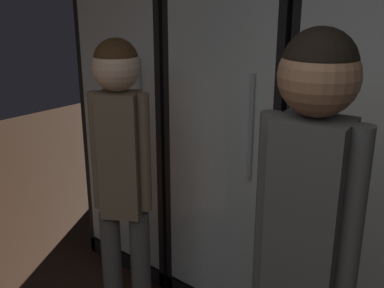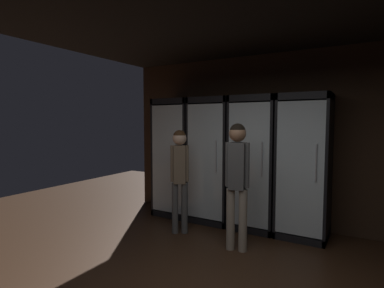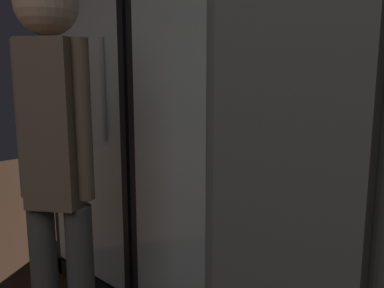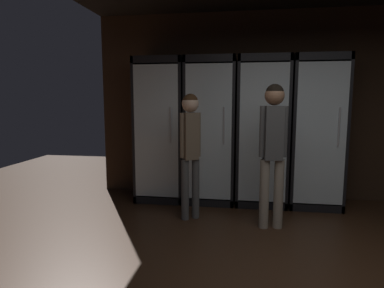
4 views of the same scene
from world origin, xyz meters
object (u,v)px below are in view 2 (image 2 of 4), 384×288
at_px(cooler_left, 215,161).
at_px(shopper_far, 180,168).
at_px(cooler_far_left, 179,158).
at_px(cooler_right, 304,167).
at_px(cooler_center, 256,164).
at_px(shopper_near, 237,173).

relative_size(cooler_left, shopper_far, 1.33).
bearing_deg(cooler_far_left, cooler_right, -0.05).
xyz_separation_m(cooler_center, shopper_far, (-0.91, -0.85, -0.03)).
relative_size(cooler_left, shopper_near, 1.25).
height_order(cooler_far_left, cooler_left, same).
distance_m(cooler_right, shopper_near, 1.20).
bearing_deg(shopper_far, cooler_center, 43.26).
relative_size(cooler_right, shopper_far, 1.33).
bearing_deg(shopper_near, cooler_far_left, 147.02).
relative_size(cooler_far_left, shopper_far, 1.33).
bearing_deg(cooler_far_left, cooler_left, 0.01).
height_order(cooler_left, shopper_far, cooler_left).
xyz_separation_m(cooler_right, shopper_far, (-1.64, -0.85, -0.03)).
relative_size(cooler_center, cooler_right, 1.00).
distance_m(cooler_center, cooler_right, 0.73).
height_order(cooler_center, cooler_right, same).
distance_m(cooler_left, cooler_center, 0.73).
bearing_deg(cooler_right, shopper_near, -123.42).
distance_m(cooler_right, shopper_far, 1.85).
height_order(shopper_near, shopper_far, shopper_near).
xyz_separation_m(cooler_center, cooler_right, (0.73, -0.00, 0.00)).
bearing_deg(cooler_right, cooler_left, 179.92).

